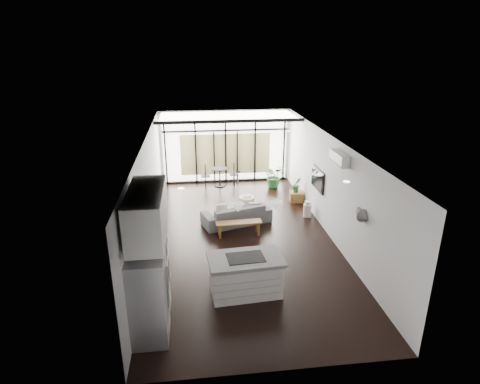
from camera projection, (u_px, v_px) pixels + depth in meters
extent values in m
cube|color=black|center=(241.00, 237.00, 11.38)|extent=(5.00, 10.00, 0.00)
cube|color=silver|center=(241.00, 140.00, 10.40)|extent=(5.00, 10.00, 0.00)
cube|color=silver|center=(148.00, 195.00, 10.61)|extent=(0.02, 10.00, 2.80)
cube|color=silver|center=(330.00, 187.00, 11.18)|extent=(0.02, 10.00, 2.80)
cube|color=silver|center=(225.00, 146.00, 15.54)|extent=(5.00, 0.02, 2.80)
cube|color=silver|center=(281.00, 301.00, 6.24)|extent=(5.00, 0.02, 2.80)
cube|color=black|center=(226.00, 147.00, 15.43)|extent=(5.00, 0.20, 2.80)
cube|color=silver|center=(227.00, 115.00, 14.13)|extent=(4.70, 1.90, 0.06)
cube|color=beige|center=(226.00, 154.00, 15.60)|extent=(3.50, 0.02, 1.60)
cube|color=silver|center=(245.00, 275.00, 8.70)|extent=(1.66, 1.06, 0.87)
cube|color=black|center=(246.00, 257.00, 8.55)|extent=(0.83, 0.59, 0.01)
cube|color=#99989E|center=(148.00, 298.00, 7.23)|extent=(0.66, 0.82, 1.70)
cube|color=silver|center=(151.00, 258.00, 7.88)|extent=(0.62, 0.65, 2.41)
cube|color=silver|center=(147.00, 213.00, 7.07)|extent=(0.62, 1.75, 0.86)
cone|color=silver|center=(238.00, 208.00, 8.17)|extent=(0.26, 0.26, 0.18)
cone|color=silver|center=(277.00, 206.00, 8.26)|extent=(0.26, 0.26, 0.18)
imported|color=#515154|center=(237.00, 211.00, 12.12)|extent=(2.15, 1.17, 0.81)
cube|color=brown|center=(239.00, 228.00, 11.42)|extent=(1.31, 0.37, 0.42)
cylinder|color=beige|center=(247.00, 203.00, 13.28)|extent=(0.62, 0.62, 0.41)
cube|color=brown|center=(296.00, 196.00, 13.90)|extent=(0.50, 0.50, 0.34)
imported|color=#29672D|center=(274.00, 178.00, 15.19)|extent=(1.11, 1.15, 0.69)
imported|color=#29672D|center=(297.00, 189.00, 13.80)|extent=(0.39, 0.58, 0.24)
cylinder|color=silver|center=(307.00, 209.00, 12.63)|extent=(0.29, 0.29, 0.51)
cube|color=black|center=(220.00, 178.00, 15.30)|extent=(1.43, 0.66, 0.67)
cube|color=black|center=(318.00, 179.00, 12.14)|extent=(0.05, 1.10, 0.65)
cube|color=white|center=(339.00, 158.00, 10.05)|extent=(0.22, 0.90, 0.30)
cube|color=black|center=(147.00, 196.00, 10.10)|extent=(0.04, 0.70, 0.90)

